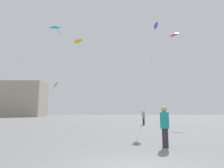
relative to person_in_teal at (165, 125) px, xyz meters
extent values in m
cylinder|color=#2D2D33|center=(0.00, 0.00, -0.57)|extent=(0.27, 0.27, 0.81)
cylinder|color=teal|center=(0.00, 0.00, 0.19)|extent=(0.39, 0.39, 0.71)
sphere|color=tan|center=(0.00, 0.00, 0.67)|extent=(0.27, 0.27, 0.27)
cylinder|color=#2D2D33|center=(2.03, 15.32, -0.58)|extent=(0.26, 0.26, 0.80)
cylinder|color=gray|center=(2.03, 15.32, 0.17)|extent=(0.38, 0.38, 0.69)
sphere|color=tan|center=(2.03, 15.32, 0.64)|extent=(0.26, 0.26, 0.26)
cone|color=#D12899|center=(7.90, 19.13, 12.72)|extent=(1.83, 1.80, 1.04)
sphere|color=#D12899|center=(7.76, 19.12, 12.51)|extent=(0.10, 0.10, 0.10)
sphere|color=#D12899|center=(7.62, 19.11, 12.30)|extent=(0.10, 0.10, 0.10)
sphere|color=#D12899|center=(7.48, 19.11, 12.09)|extent=(0.10, 0.10, 0.10)
cylinder|color=silver|center=(4.97, 17.22, 6.52)|extent=(5.89, 3.83, 12.41)
cylinder|color=silver|center=(7.90, 12.93, 3.34)|extent=(11.74, 4.79, 6.05)
cone|color=#1EB2C6|center=(-6.90, 6.52, 7.68)|extent=(1.05, 0.92, 0.71)
sphere|color=#1EB2C6|center=(-6.76, 6.51, 7.47)|extent=(0.10, 0.10, 0.10)
sphere|color=#1EB2C6|center=(-6.62, 6.51, 7.26)|extent=(0.10, 0.10, 0.10)
sphere|color=#1EB2C6|center=(-6.48, 6.50, 7.05)|extent=(0.10, 0.10, 0.10)
cylinder|color=silver|center=(-9.07, 4.79, 4.00)|extent=(4.36, 3.47, 7.37)
cone|color=purple|center=(3.10, 12.10, 10.65)|extent=(0.89, 0.97, 0.76)
sphere|color=purple|center=(3.08, 12.24, 10.44)|extent=(0.10, 0.10, 0.10)
sphere|color=purple|center=(3.06, 12.37, 10.23)|extent=(0.10, 0.10, 0.10)
sphere|color=purple|center=(3.04, 12.51, 10.02)|extent=(0.10, 0.10, 0.10)
cylinder|color=silver|center=(2.57, 13.71, 5.48)|extent=(1.09, 3.24, 10.33)
cone|color=yellow|center=(-5.87, 11.95, 8.64)|extent=(1.12, 0.93, 0.85)
sphere|color=yellow|center=(-5.86, 12.09, 8.43)|extent=(0.10, 0.10, 0.10)
sphere|color=yellow|center=(-5.86, 12.23, 8.22)|extent=(0.10, 0.10, 0.10)
sphere|color=yellow|center=(-5.85, 12.37, 8.01)|extent=(0.10, 0.10, 0.10)
cylinder|color=silver|center=(-1.92, 13.64, 4.48)|extent=(7.92, 3.38, 8.33)
cone|color=red|center=(-10.23, 19.45, 4.73)|extent=(0.86, 1.10, 0.87)
sphere|color=red|center=(-10.33, 19.36, 4.52)|extent=(0.10, 0.10, 0.10)
sphere|color=red|center=(-10.43, 19.27, 4.31)|extent=(0.10, 0.10, 0.10)
sphere|color=red|center=(-10.53, 19.17, 4.10)|extent=(0.10, 0.10, 0.10)
cylinder|color=silver|center=(-4.10, 17.39, 2.53)|extent=(12.27, 4.15, 4.43)
cube|color=#A39984|center=(-38.82, 67.29, 5.84)|extent=(22.43, 11.21, 13.64)
camera|label=1|loc=(-2.56, -8.42, 0.51)|focal=30.13mm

